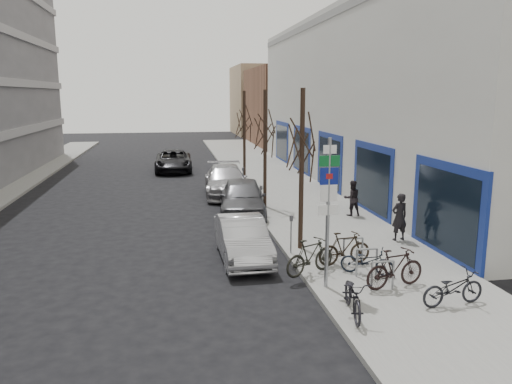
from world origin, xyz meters
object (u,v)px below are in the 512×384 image
object	(u,v)px
pedestrian_near	(399,217)
bike_rack	(367,259)
meter_mid	(261,197)
parked_car_back	(226,181)
bike_near_left	(353,293)
pedestrian_far	(352,198)
bike_far_inner	(345,248)
meter_back	(243,177)
meter_front	(291,231)
lane_car	(173,161)
bike_mid_curb	(367,259)
parked_car_front	(242,239)
tree_near	(302,131)
tree_mid	(265,121)
bike_mid_inner	(310,256)
highway_sign_pole	(328,204)
tree_far	(244,115)
parked_car_mid	(243,198)
bike_near_right	(395,268)
bike_far_curb	(453,285)

from	to	relation	value
pedestrian_near	bike_rack	bearing A→B (deg)	42.07
meter_mid	parked_car_back	size ratio (longest dim) A/B	0.24
bike_near_left	bike_rack	bearing A→B (deg)	71.35
pedestrian_far	bike_far_inner	bearing A→B (deg)	63.65
meter_back	bike_far_inner	size ratio (longest dim) A/B	0.73
meter_front	lane_car	distance (m)	20.05
pedestrian_far	meter_mid	bearing A→B (deg)	-16.80
bike_mid_curb	parked_car_front	size ratio (longest dim) A/B	0.37
tree_near	tree_mid	bearing A→B (deg)	90.00
tree_mid	bike_far_inner	distance (m)	9.09
meter_mid	parked_car_back	world-z (taller)	parked_car_back
meter_front	bike_mid_inner	size ratio (longest dim) A/B	0.70
highway_sign_pole	bike_mid_curb	xyz separation A→B (m)	(1.46, 0.74, -1.84)
tree_mid	bike_mid_curb	world-z (taller)	tree_mid
tree_mid	parked_car_back	bearing A→B (deg)	110.89
pedestrian_far	tree_near	bearing A→B (deg)	46.86
parked_car_back	parked_car_front	bearing A→B (deg)	-90.18
meter_front	bike_far_inner	world-z (taller)	meter_front
tree_far	parked_car_mid	xyz separation A→B (m)	(-1.20, -7.56, -3.28)
bike_near_right	parked_car_front	size ratio (longest dim) A/B	0.44
meter_mid	bike_far_curb	bearing A→B (deg)	-73.76
tree_far	meter_back	bearing A→B (deg)	-100.20
bike_far_inner	bike_far_curb	bearing A→B (deg)	-161.82
bike_near_left	bike_mid_curb	bearing A→B (deg)	71.48
tree_near	bike_near_left	bearing A→B (deg)	-91.17
meter_mid	bike_mid_inner	world-z (taller)	meter_mid
bike_mid_curb	parked_car_front	xyz separation A→B (m)	(-3.30, 2.39, 0.07)
parked_car_front	pedestrian_near	size ratio (longest dim) A/B	2.43
tree_near	parked_car_back	world-z (taller)	tree_near
highway_sign_pole	parked_car_mid	bearing A→B (deg)	96.37
tree_far	lane_car	size ratio (longest dim) A/B	1.03
tree_far	bike_mid_inner	bearing A→B (deg)	-91.35
lane_car	meter_back	bearing A→B (deg)	-66.36
tree_near	bike_rack	bearing A→B (deg)	-67.52
bike_mid_inner	parked_car_mid	distance (m)	7.98
tree_mid	parked_car_mid	world-z (taller)	tree_mid
tree_mid	bike_far_inner	bearing A→B (deg)	-83.89
highway_sign_pole	bike_mid_inner	distance (m)	2.04
highway_sign_pole	bike_mid_curb	bearing A→B (deg)	26.78
meter_back	bike_near_right	size ratio (longest dim) A/B	0.69
bike_mid_curb	parked_car_front	bearing A→B (deg)	83.11
bike_far_curb	parked_car_mid	bearing A→B (deg)	11.96
meter_front	bike_rack	bearing A→B (deg)	-55.49
lane_car	parked_car_front	bearing A→B (deg)	-83.10
meter_mid	bike_mid_curb	bearing A→B (deg)	-77.59
bike_near_right	bike_mid_inner	world-z (taller)	bike_near_right
bike_rack	bike_mid_inner	distance (m)	1.62
meter_front	bike_near_right	bearing A→B (deg)	-58.70
parked_car_mid	parked_car_back	world-z (taller)	parked_car_mid
tree_mid	parked_car_back	world-z (taller)	tree_mid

